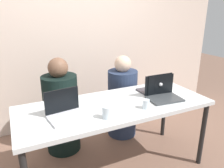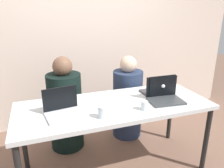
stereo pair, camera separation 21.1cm
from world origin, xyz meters
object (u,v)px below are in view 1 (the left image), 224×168
at_px(person_on_right, 122,101).
at_px(person_on_left, 62,111).
at_px(water_glass_right, 146,105).
at_px(water_glass_left, 107,113).
at_px(laptop_front_left, 66,111).
at_px(laptop_back_right, 155,88).
at_px(laptop_front_right, 163,94).

bearing_deg(person_on_right, person_on_left, -1.45).
relative_size(water_glass_right, water_glass_left, 0.82).
relative_size(person_on_left, laptop_front_left, 3.38).
bearing_deg(laptop_front_left, person_on_left, 73.79).
xyz_separation_m(person_on_right, water_glass_right, (-0.19, -0.81, 0.31)).
relative_size(laptop_back_right, water_glass_left, 2.86).
bearing_deg(water_glass_right, laptop_back_right, 42.75).
height_order(laptop_back_right, water_glass_left, laptop_back_right).
bearing_deg(laptop_back_right, water_glass_right, 43.38).
bearing_deg(person_on_left, water_glass_left, 94.12).
bearing_deg(laptop_back_right, laptop_front_right, 82.72).
xyz_separation_m(laptop_back_right, water_glass_right, (-0.31, -0.29, -0.01)).
distance_m(laptop_front_right, laptop_front_left, 1.00).
distance_m(person_on_right, water_glass_left, 1.07).
bearing_deg(person_on_left, laptop_front_left, 71.79).
bearing_deg(water_glass_right, water_glass_left, -177.66).
relative_size(person_on_left, laptop_back_right, 3.81).
xyz_separation_m(person_on_right, laptop_back_right, (0.12, -0.52, 0.33)).
bearing_deg(person_on_right, water_glass_right, 75.20).
bearing_deg(person_on_right, water_glass_left, 52.76).
distance_m(person_on_left, water_glass_right, 1.05).
bearing_deg(water_glass_right, person_on_right, 76.65).
distance_m(person_on_left, laptop_front_left, 0.73).
height_order(water_glass_right, water_glass_left, water_glass_left).
height_order(person_on_left, water_glass_right, person_on_left).
distance_m(laptop_front_right, water_glass_right, 0.32).
relative_size(laptop_front_right, water_glass_left, 3.39).
relative_size(laptop_front_right, laptop_back_right, 1.18).
height_order(person_on_right, water_glass_right, person_on_right).
distance_m(laptop_front_left, water_glass_right, 0.72).
height_order(person_on_left, water_glass_left, person_on_left).
relative_size(person_on_right, water_glass_left, 10.46).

